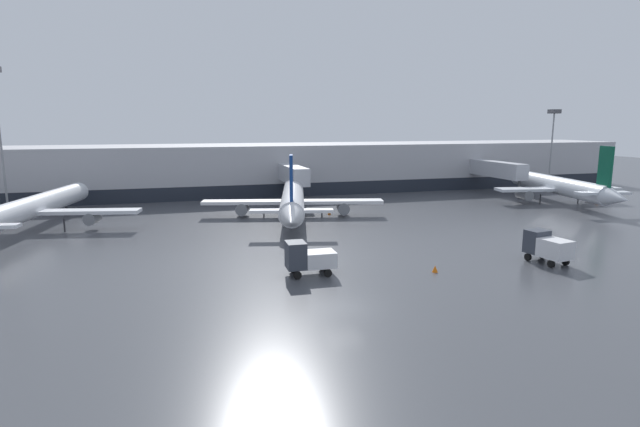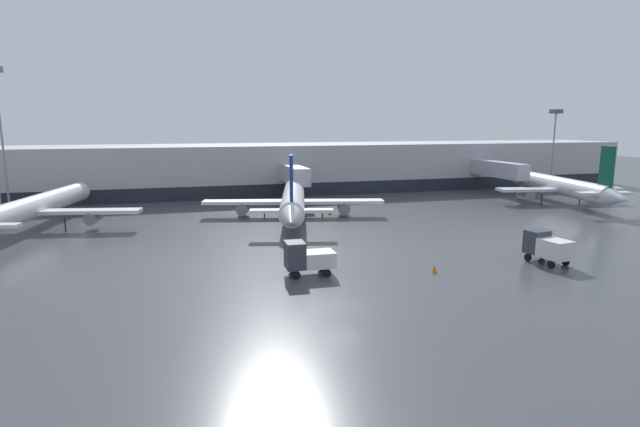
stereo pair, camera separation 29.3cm
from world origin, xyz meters
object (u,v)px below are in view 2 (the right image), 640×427
object	(u,v)px
parked_jet_1	(293,198)
traffic_cone_0	(330,213)
apron_light_mast_0	(555,125)
service_truck_1	(307,257)
parked_jet_3	(31,208)
service_truck_0	(547,246)
traffic_cone_3	(599,202)
parked_jet_2	(560,186)
traffic_cone_2	(434,269)

from	to	relation	value
parked_jet_1	traffic_cone_0	bearing A→B (deg)	-77.77
parked_jet_1	apron_light_mast_0	xyz separation A→B (m)	(56.10, 15.20, 9.94)
service_truck_1	parked_jet_1	bearing A→B (deg)	-98.61
parked_jet_3	service_truck_1	distance (m)	38.39
traffic_cone_0	apron_light_mast_0	size ratio (longest dim) A/B	0.04
parked_jet_1	traffic_cone_0	distance (m)	5.81
service_truck_0	traffic_cone_0	xyz separation A→B (m)	(-12.10, 29.72, -1.35)
parked_jet_3	traffic_cone_0	distance (m)	38.12
service_truck_1	traffic_cone_3	distance (m)	60.43
parked_jet_1	service_truck_1	bearing A→B (deg)	-176.71
parked_jet_2	apron_light_mast_0	bearing A→B (deg)	-26.29
service_truck_1	apron_light_mast_0	xyz separation A→B (m)	(61.16, 42.56, 11.00)
parked_jet_2	traffic_cone_2	bearing A→B (deg)	137.24
parked_jet_3	traffic_cone_0	world-z (taller)	parked_jet_3
parked_jet_1	parked_jet_3	world-z (taller)	parked_jet_1
service_truck_1	traffic_cone_2	xyz separation A→B (m)	(10.95, -2.30, -1.26)
parked_jet_2	service_truck_1	world-z (taller)	parked_jet_2
service_truck_0	traffic_cone_2	distance (m)	11.59
parked_jet_2	parked_jet_3	world-z (taller)	parked_jet_2
parked_jet_1	apron_light_mast_0	world-z (taller)	apron_light_mast_0
service_truck_0	traffic_cone_2	world-z (taller)	service_truck_0
service_truck_1	traffic_cone_2	world-z (taller)	service_truck_1
service_truck_0	service_truck_1	size ratio (longest dim) A/B	1.05
traffic_cone_2	apron_light_mast_0	size ratio (longest dim) A/B	0.04
service_truck_1	parked_jet_3	bearing A→B (deg)	-42.00
service_truck_0	traffic_cone_2	xyz separation A→B (m)	(-11.51, 0.20, -1.32)
traffic_cone_0	parked_jet_1	bearing A→B (deg)	178.46
traffic_cone_3	parked_jet_1	bearing A→B (deg)	176.68
traffic_cone_2	service_truck_1	bearing A→B (deg)	168.16
parked_jet_3	apron_light_mast_0	world-z (taller)	apron_light_mast_0
service_truck_0	traffic_cone_3	bearing A→B (deg)	-59.61
traffic_cone_0	traffic_cone_2	bearing A→B (deg)	-88.87
parked_jet_3	service_truck_1	size ratio (longest dim) A/B	8.21
parked_jet_3	traffic_cone_3	xyz separation A→B (m)	(82.91, -2.13, -2.48)
service_truck_1	traffic_cone_3	size ratio (longest dim) A/B	6.65
parked_jet_1	traffic_cone_0	xyz separation A→B (m)	(5.31, -0.14, -2.34)
parked_jet_2	traffic_cone_2	size ratio (longest dim) A/B	53.83
traffic_cone_0	parked_jet_2	bearing A→B (deg)	-1.01
parked_jet_3	parked_jet_2	bearing A→B (deg)	-78.16
parked_jet_3	service_truck_0	distance (m)	57.96
parked_jet_3	traffic_cone_2	distance (m)	48.29
service_truck_0	parked_jet_2	bearing A→B (deg)	-51.75
traffic_cone_0	apron_light_mast_0	distance (m)	54.46
apron_light_mast_0	service_truck_0	bearing A→B (deg)	-130.65
parked_jet_2	parked_jet_3	size ratio (longest dim) A/B	0.93
traffic_cone_3	apron_light_mast_0	xyz separation A→B (m)	(5.92, 18.11, 12.24)
parked_jet_3	service_truck_1	world-z (taller)	parked_jet_3
traffic_cone_0	apron_light_mast_0	world-z (taller)	apron_light_mast_0
service_truck_0	traffic_cone_2	bearing A→B (deg)	79.98
parked_jet_3	service_truck_0	size ratio (longest dim) A/B	7.84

